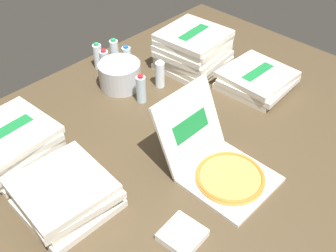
# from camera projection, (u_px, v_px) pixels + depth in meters

# --- Properties ---
(ground_plane) EXTENTS (3.20, 2.40, 0.02)m
(ground_plane) POSITION_uv_depth(u_px,v_px,m) (180.00, 155.00, 2.28)
(ground_plane) COLOR #4C3D28
(open_pizza_box) EXTENTS (0.41, 0.59, 0.40)m
(open_pizza_box) POSITION_uv_depth(u_px,v_px,m) (219.00, 164.00, 2.11)
(open_pizza_box) COLOR silver
(open_pizza_box) RESTS_ON ground_plane
(pizza_stack_right_mid) EXTENTS (0.45, 0.45, 0.20)m
(pizza_stack_right_mid) POSITION_uv_depth(u_px,v_px,m) (12.00, 144.00, 2.19)
(pizza_stack_right_mid) COLOR silver
(pizza_stack_right_mid) RESTS_ON ground_plane
(pizza_stack_center_near) EXTENTS (0.48, 0.47, 0.28)m
(pizza_stack_center_near) POSITION_uv_depth(u_px,v_px,m) (193.00, 50.00, 2.86)
(pizza_stack_center_near) COLOR silver
(pizza_stack_center_near) RESTS_ON ground_plane
(pizza_stack_left_mid) EXTENTS (0.46, 0.46, 0.16)m
(pizza_stack_left_mid) POSITION_uv_depth(u_px,v_px,m) (65.00, 194.00, 1.96)
(pizza_stack_left_mid) COLOR silver
(pizza_stack_left_mid) RESTS_ON ground_plane
(pizza_stack_left_near) EXTENTS (0.44, 0.46, 0.12)m
(pizza_stack_left_near) POSITION_uv_depth(u_px,v_px,m) (257.00, 80.00, 2.73)
(pizza_stack_left_near) COLOR silver
(pizza_stack_left_near) RESTS_ON ground_plane
(ice_bucket) EXTENTS (0.28, 0.28, 0.18)m
(ice_bucket) POSITION_uv_depth(u_px,v_px,m) (120.00, 75.00, 2.72)
(ice_bucket) COLOR #B7BABF
(ice_bucket) RESTS_ON ground_plane
(water_bottle_0) EXTENTS (0.06, 0.06, 0.20)m
(water_bottle_0) POSITION_uv_depth(u_px,v_px,m) (160.00, 74.00, 2.72)
(water_bottle_0) COLOR white
(water_bottle_0) RESTS_ON ground_plane
(water_bottle_1) EXTENTS (0.06, 0.06, 0.20)m
(water_bottle_1) POSITION_uv_depth(u_px,v_px,m) (127.00, 59.00, 2.86)
(water_bottle_1) COLOR white
(water_bottle_1) RESTS_ON ground_plane
(water_bottle_2) EXTENTS (0.06, 0.06, 0.20)m
(water_bottle_2) POSITION_uv_depth(u_px,v_px,m) (105.00, 63.00, 2.82)
(water_bottle_2) COLOR silver
(water_bottle_2) RESTS_ON ground_plane
(water_bottle_3) EXTENTS (0.06, 0.06, 0.20)m
(water_bottle_3) POSITION_uv_depth(u_px,v_px,m) (98.00, 56.00, 2.89)
(water_bottle_3) COLOR white
(water_bottle_3) RESTS_ON ground_plane
(water_bottle_4) EXTENTS (0.06, 0.06, 0.20)m
(water_bottle_4) POSITION_uv_depth(u_px,v_px,m) (114.00, 52.00, 2.94)
(water_bottle_4) COLOR white
(water_bottle_4) RESTS_ON ground_plane
(water_bottle_5) EXTENTS (0.06, 0.06, 0.20)m
(water_bottle_5) POSITION_uv_depth(u_px,v_px,m) (141.00, 89.00, 2.59)
(water_bottle_5) COLOR silver
(water_bottle_5) RESTS_ON ground_plane
(napkin_pile) EXTENTS (0.19, 0.19, 0.04)m
(napkin_pile) POSITION_uv_depth(u_px,v_px,m) (182.00, 235.00, 1.85)
(napkin_pile) COLOR white
(napkin_pile) RESTS_ON ground_plane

